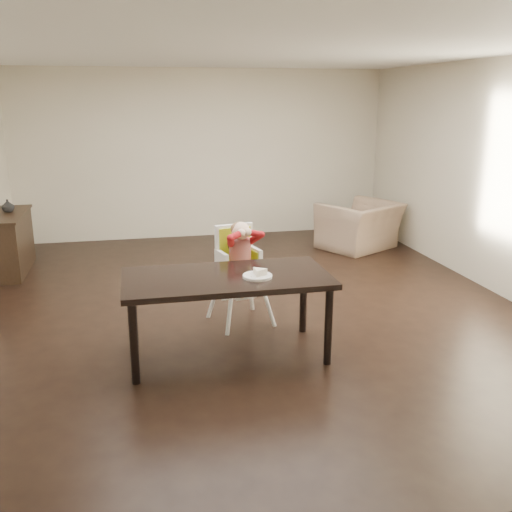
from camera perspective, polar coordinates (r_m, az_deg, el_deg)
The scene contains 8 objects.
ground at distance 6.36m, azimuth -0.98°, elevation -5.13°, with size 7.00×7.00×0.00m, color black.
room_walls at distance 5.96m, azimuth -1.06°, elevation 11.79°, with size 6.02×7.02×2.71m.
dining_table at distance 5.00m, azimuth -2.94°, elevation -2.84°, with size 1.80×0.90×0.75m.
high_chair at distance 5.75m, azimuth -1.70°, elevation 0.44°, with size 0.53×0.53×1.06m.
plate at distance 4.92m, azimuth 0.21°, elevation -1.86°, with size 0.28×0.28×0.07m.
armchair at distance 8.83m, azimuth 10.36°, elevation 3.76°, with size 1.09×0.71×0.95m, color #987B61.
sideboard at distance 8.19m, azimuth -23.37°, elevation 1.22°, with size 0.44×1.26×0.79m.
vase at distance 8.21m, azimuth -23.57°, elevation 4.61°, with size 0.16×0.17×0.16m, color #99999E.
Camera 1 is at (-1.17, -5.83, 2.25)m, focal length 40.00 mm.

